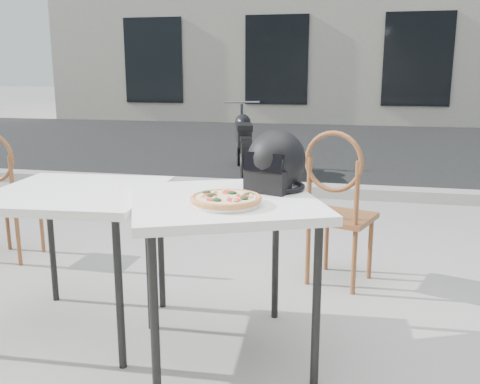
% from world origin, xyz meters
% --- Properties ---
extents(ground, '(80.00, 80.00, 0.00)m').
position_xyz_m(ground, '(0.00, 0.00, 0.00)').
color(ground, gray).
rests_on(ground, ground).
extents(street_asphalt, '(30.00, 8.00, 0.00)m').
position_xyz_m(street_asphalt, '(0.00, 7.00, 0.00)').
color(street_asphalt, black).
rests_on(street_asphalt, ground).
extents(curb, '(30.00, 0.25, 0.12)m').
position_xyz_m(curb, '(0.00, 3.00, 0.06)').
color(curb, '#9B9891').
rests_on(curb, ground).
extents(cafe_table_main, '(1.08, 1.08, 0.78)m').
position_xyz_m(cafe_table_main, '(-0.15, -0.47, 0.71)').
color(cafe_table_main, white).
rests_on(cafe_table_main, ground).
extents(plate, '(0.30, 0.30, 0.02)m').
position_xyz_m(plate, '(-0.10, -0.60, 0.78)').
color(plate, white).
rests_on(plate, cafe_table_main).
extents(pizza, '(0.35, 0.35, 0.04)m').
position_xyz_m(pizza, '(-0.10, -0.60, 0.81)').
color(pizza, '#D4894D').
rests_on(pizza, plate).
extents(helmet, '(0.36, 0.37, 0.29)m').
position_xyz_m(helmet, '(0.05, -0.25, 0.90)').
color(helmet, black).
rests_on(helmet, cafe_table_main).
extents(cafe_chair_main, '(0.48, 0.48, 1.00)m').
position_xyz_m(cafe_chair_main, '(0.32, 0.51, 0.55)').
color(cafe_chair_main, brown).
rests_on(cafe_chair_main, ground).
extents(cafe_table_side, '(0.86, 0.86, 0.76)m').
position_xyz_m(cafe_table_side, '(-0.93, -0.39, 0.69)').
color(cafe_table_side, white).
rests_on(cafe_table_side, ground).
extents(cafe_chair_side, '(0.36, 0.36, 0.94)m').
position_xyz_m(cafe_chair_side, '(-1.99, 0.46, 0.52)').
color(cafe_chair_side, brown).
rests_on(cafe_chair_side, ground).
extents(motorcycle, '(0.65, 1.83, 0.93)m').
position_xyz_m(motorcycle, '(-1.05, 4.06, 0.41)').
color(motorcycle, black).
rests_on(motorcycle, street_asphalt).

